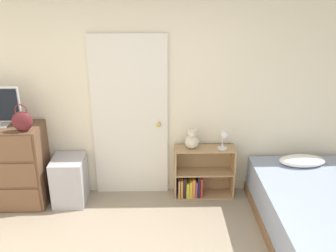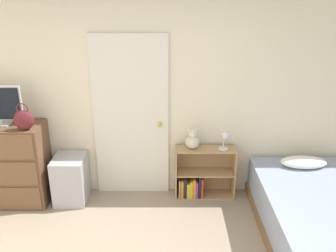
{
  "view_description": "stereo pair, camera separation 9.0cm",
  "coord_description": "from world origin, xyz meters",
  "px_view_note": "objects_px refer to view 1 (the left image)",
  "views": [
    {
      "loc": [
        0.12,
        -2.3,
        2.63
      ],
      "look_at": [
        0.21,
        1.75,
        1.01
      ],
      "focal_mm": 40.0,
      "sensor_mm": 36.0,
      "label": 1
    },
    {
      "loc": [
        0.21,
        -2.3,
        2.63
      ],
      "look_at": [
        0.21,
        1.75,
        1.01
      ],
      "focal_mm": 40.0,
      "sensor_mm": 36.0,
      "label": 2
    }
  ],
  "objects_px": {
    "dresser": "(10,166)",
    "desk_lamp": "(225,136)",
    "handbag": "(22,121)",
    "storage_bin": "(70,180)",
    "bed": "(321,214)",
    "teddy_bear": "(192,140)",
    "bookshelf": "(199,176)"
  },
  "relations": [
    {
      "from": "handbag",
      "to": "desk_lamp",
      "type": "bearing_deg",
      "value": 5.3
    },
    {
      "from": "teddy_bear",
      "to": "desk_lamp",
      "type": "xyz_separation_m",
      "value": [
        0.39,
        -0.04,
        0.06
      ]
    },
    {
      "from": "storage_bin",
      "to": "bookshelf",
      "type": "bearing_deg",
      "value": 3.61
    },
    {
      "from": "bookshelf",
      "to": "bed",
      "type": "xyz_separation_m",
      "value": [
        1.23,
        -0.82,
        -0.01
      ]
    },
    {
      "from": "teddy_bear",
      "to": "dresser",
      "type": "bearing_deg",
      "value": -177.01
    },
    {
      "from": "storage_bin",
      "to": "desk_lamp",
      "type": "bearing_deg",
      "value": 1.69
    },
    {
      "from": "storage_bin",
      "to": "bed",
      "type": "height_order",
      "value": "bed"
    },
    {
      "from": "storage_bin",
      "to": "desk_lamp",
      "type": "xyz_separation_m",
      "value": [
        1.9,
        0.06,
        0.54
      ]
    },
    {
      "from": "handbag",
      "to": "desk_lamp",
      "type": "relative_size",
      "value": 1.3
    },
    {
      "from": "teddy_bear",
      "to": "bed",
      "type": "height_order",
      "value": "teddy_bear"
    },
    {
      "from": "dresser",
      "to": "desk_lamp",
      "type": "distance_m",
      "value": 2.61
    },
    {
      "from": "bookshelf",
      "to": "teddy_bear",
      "type": "relative_size",
      "value": 2.9
    },
    {
      "from": "handbag",
      "to": "bookshelf",
      "type": "distance_m",
      "value": 2.21
    },
    {
      "from": "handbag",
      "to": "storage_bin",
      "type": "xyz_separation_m",
      "value": [
        0.41,
        0.16,
        -0.85
      ]
    },
    {
      "from": "storage_bin",
      "to": "bookshelf",
      "type": "distance_m",
      "value": 1.61
    },
    {
      "from": "bookshelf",
      "to": "desk_lamp",
      "type": "relative_size",
      "value": 3.06
    },
    {
      "from": "dresser",
      "to": "desk_lamp",
      "type": "xyz_separation_m",
      "value": [
        2.59,
        0.08,
        0.33
      ]
    },
    {
      "from": "storage_bin",
      "to": "desk_lamp",
      "type": "relative_size",
      "value": 2.4
    },
    {
      "from": "dresser",
      "to": "storage_bin",
      "type": "distance_m",
      "value": 0.73
    },
    {
      "from": "bookshelf",
      "to": "bed",
      "type": "distance_m",
      "value": 1.48
    },
    {
      "from": "handbag",
      "to": "desk_lamp",
      "type": "distance_m",
      "value": 2.33
    },
    {
      "from": "bookshelf",
      "to": "teddy_bear",
      "type": "distance_m",
      "value": 0.52
    },
    {
      "from": "storage_bin",
      "to": "bookshelf",
      "type": "xyz_separation_m",
      "value": [
        1.61,
        0.1,
        -0.03
      ]
    },
    {
      "from": "handbag",
      "to": "storage_bin",
      "type": "distance_m",
      "value": 0.95
    },
    {
      "from": "handbag",
      "to": "bed",
      "type": "height_order",
      "value": "handbag"
    },
    {
      "from": "dresser",
      "to": "bed",
      "type": "xyz_separation_m",
      "value": [
        3.53,
        -0.69,
        -0.26
      ]
    },
    {
      "from": "storage_bin",
      "to": "desk_lamp",
      "type": "height_order",
      "value": "desk_lamp"
    },
    {
      "from": "desk_lamp",
      "to": "storage_bin",
      "type": "bearing_deg",
      "value": -178.31
    },
    {
      "from": "handbag",
      "to": "dresser",
      "type": "bearing_deg",
      "value": 154.46
    },
    {
      "from": "dresser",
      "to": "storage_bin",
      "type": "xyz_separation_m",
      "value": [
        0.69,
        0.02,
        -0.22
      ]
    },
    {
      "from": "desk_lamp",
      "to": "bed",
      "type": "height_order",
      "value": "desk_lamp"
    },
    {
      "from": "desk_lamp",
      "to": "bookshelf",
      "type": "bearing_deg",
      "value": 171.09
    }
  ]
}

